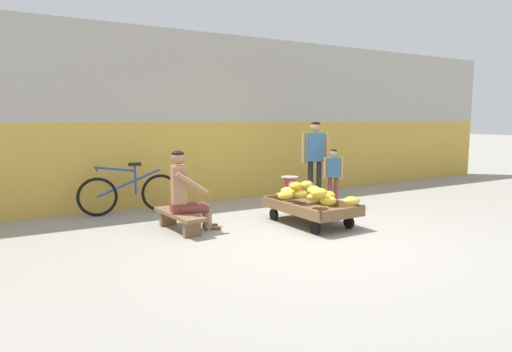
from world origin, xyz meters
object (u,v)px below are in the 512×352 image
low_bench (179,217)px  shopping_bag (308,208)px  plastic_crate (289,202)px  customer_child (333,171)px  vendor_seated (185,191)px  bicycle_near_left (129,193)px  banana_cart (310,208)px  customer_adult (315,153)px  weighing_scale (290,184)px

low_bench → shopping_bag: low_bench is taller
plastic_crate → low_bench: bearing=-169.6°
customer_child → plastic_crate: bearing=168.7°
low_bench → vendor_seated: size_ratio=0.98×
vendor_seated → shopping_bag: bearing=-2.1°
bicycle_near_left → customer_child: 3.55m
low_bench → bicycle_near_left: 1.55m
vendor_seated → plastic_crate: bearing=11.3°
banana_cart → customer_adult: size_ratio=0.96×
weighing_scale → customer_adult: size_ratio=0.20×
weighing_scale → customer_adult: customer_adult is taller
low_bench → plastic_crate: 2.20m
banana_cart → plastic_crate: bearing=72.6°
vendor_seated → plastic_crate: size_ratio=3.17×
customer_adult → customer_child: 0.55m
banana_cart → low_bench: bearing=161.9°
vendor_seated → customer_child: vendor_seated is taller
low_bench → vendor_seated: vendor_seated is taller
vendor_seated → bicycle_near_left: (-0.40, 1.52, -0.21)m
weighing_scale → customer_child: size_ratio=0.29×
vendor_seated → shopping_bag: (2.12, -0.08, -0.45)m
banana_cart → bicycle_near_left: (-2.16, 2.11, 0.11)m
plastic_crate → customer_child: (0.83, -0.17, 0.50)m
vendor_seated → shopping_bag: 2.17m
banana_cart → plastic_crate: size_ratio=4.06×
customer_adult → shopping_bag: 1.35m
shopping_bag → plastic_crate: bearing=94.9°
vendor_seated → bicycle_near_left: size_ratio=0.69×
weighing_scale → customer_adult: bearing=20.5°
customer_child → shopping_bag: 1.00m
banana_cart → customer_adult: customer_adult is taller
customer_adult → shopping_bag: size_ratio=6.38×
plastic_crate → bicycle_near_left: (-2.47, 1.11, 0.20)m
weighing_scale → plastic_crate: bearing=90.0°
low_bench → weighing_scale: size_ratio=3.74×
banana_cart → customer_child: bearing=36.1°
banana_cart → customer_child: 1.47m
bicycle_near_left → customer_adult: bearing=-14.3°
weighing_scale → shopping_bag: weighing_scale is taller
vendor_seated → bicycle_near_left: 1.59m
shopping_bag → customer_adult: bearing=47.1°
customer_child → shopping_bag: (-0.79, -0.33, -0.53)m
plastic_crate → bicycle_near_left: 2.72m
plastic_crate → vendor_seated: bearing=-168.7°
customer_adult → low_bench: bearing=-166.9°
customer_child → shopping_bag: size_ratio=4.36×
banana_cart → shopping_bag: 0.63m
plastic_crate → shopping_bag: plastic_crate is taller
banana_cart → low_bench: size_ratio=1.30×
banana_cart → shopping_bag: size_ratio=6.10×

